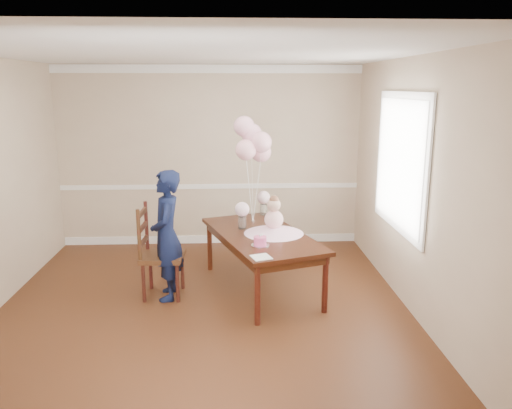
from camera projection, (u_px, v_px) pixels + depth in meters
name	position (u px, v px, depth m)	size (l,w,h in m)	color
floor	(203.00, 313.00, 5.37)	(4.50, 5.00, 0.00)	#371B0D
ceiling	(196.00, 52.00, 4.75)	(4.50, 5.00, 0.02)	white
wall_back	(210.00, 157.00, 7.49)	(4.50, 0.02, 2.70)	tan
wall_front	(170.00, 288.00, 2.63)	(4.50, 0.02, 2.70)	tan
wall_right	(417.00, 189.00, 5.17)	(0.02, 5.00, 2.70)	tan
chair_rail_trim	(210.00, 186.00, 7.59)	(4.50, 0.02, 0.07)	white
crown_molding	(208.00, 69.00, 7.19)	(4.50, 0.02, 0.12)	white
baseboard_trim	(212.00, 239.00, 7.78)	(4.50, 0.02, 0.12)	white
window_frame	(401.00, 163.00, 5.61)	(0.02, 1.66, 1.56)	white
window_blinds	(399.00, 163.00, 5.60)	(0.01, 1.50, 1.40)	white
dining_table_top	(261.00, 235.00, 5.88)	(0.93, 1.86, 0.05)	black
table_apron	(261.00, 241.00, 5.90)	(0.84, 1.76, 0.09)	black
table_leg_fl	(258.00, 295.00, 5.05)	(0.06, 0.06, 0.65)	black
table_leg_fr	(325.00, 284.00, 5.33)	(0.06, 0.06, 0.65)	black
table_leg_bl	(210.00, 246.00, 6.60)	(0.06, 0.06, 0.65)	black
table_leg_br	(264.00, 240.00, 6.87)	(0.06, 0.06, 0.65)	black
baby_skirt	(274.00, 229.00, 5.87)	(0.71, 0.71, 0.09)	#F7B6D8
baby_torso	(274.00, 220.00, 5.85)	(0.22, 0.22, 0.22)	#FFA1CA
baby_head	(274.00, 205.00, 5.81)	(0.16, 0.16, 0.16)	#D3AB92
baby_hair	(274.00, 200.00, 5.79)	(0.11, 0.11, 0.11)	brown
cake_platter	(260.00, 245.00, 5.43)	(0.20, 0.20, 0.01)	silver
birthday_cake	(260.00, 241.00, 5.42)	(0.14, 0.14, 0.09)	#F04B92
cake_flower_a	(260.00, 235.00, 5.41)	(0.03, 0.03, 0.03)	white
cake_flower_b	(262.00, 235.00, 5.43)	(0.03, 0.03, 0.03)	white
rose_vase_near	(242.00, 223.00, 6.06)	(0.09, 0.09, 0.15)	silver
roses_near	(242.00, 209.00, 6.02)	(0.18, 0.18, 0.18)	white
rose_vase_far	(263.00, 210.00, 6.70)	(0.09, 0.09, 0.15)	white
roses_far	(263.00, 197.00, 6.66)	(0.18, 0.18, 0.18)	#FFD5DD
napkin	(261.00, 257.00, 5.05)	(0.19, 0.19, 0.01)	white
balloon_weight	(253.00, 221.00, 6.37)	(0.04, 0.04, 0.02)	#B9BABE
balloon_a	(246.00, 150.00, 6.12)	(0.26, 0.26, 0.26)	#FFB4C3
balloon_b	(261.00, 142.00, 6.13)	(0.26, 0.26, 0.26)	#FFB4C9
balloon_c	(252.00, 134.00, 6.20)	(0.26, 0.26, 0.26)	#FFB4CF
balloon_d	(244.00, 126.00, 6.17)	(0.26, 0.26, 0.26)	#FCB3CE
balloon_e	(261.00, 152.00, 6.28)	(0.26, 0.26, 0.26)	#FFB4C6
balloon_ribbon_a	(249.00, 192.00, 6.26)	(0.00, 0.00, 0.78)	white
balloon_ribbon_b	(257.00, 188.00, 6.26)	(0.00, 0.00, 0.87)	white
balloon_ribbon_c	(252.00, 183.00, 6.30)	(0.00, 0.00, 0.97)	white
balloon_ribbon_d	(249.00, 180.00, 6.28)	(0.00, 0.00, 1.06)	white
balloon_ribbon_e	(257.00, 192.00, 6.34)	(0.00, 0.00, 0.73)	white
dining_chair_seat	(163.00, 256.00, 5.74)	(0.47, 0.47, 0.05)	#3A1F0F
chair_leg_fl	(144.00, 283.00, 5.61)	(0.04, 0.04, 0.46)	black
chair_leg_fr	(177.00, 283.00, 5.61)	(0.04, 0.04, 0.46)	black
chair_leg_bl	(151.00, 271.00, 5.98)	(0.04, 0.04, 0.46)	#3C1310
chair_leg_br	(182.00, 271.00, 5.98)	(0.04, 0.04, 0.46)	#3A1610
chair_back_post_l	(139.00, 236.00, 5.48)	(0.04, 0.04, 0.59)	#391F0F
chair_back_post_r	(146.00, 226.00, 5.85)	(0.04, 0.04, 0.59)	#35110E
chair_slat_low	(143.00, 241.00, 5.70)	(0.03, 0.42, 0.05)	#3A1A0F
chair_slat_mid	(143.00, 227.00, 5.66)	(0.03, 0.42, 0.05)	#3D1910
chair_slat_top	(142.00, 213.00, 5.62)	(0.03, 0.42, 0.05)	#391B0F
woman	(167.00, 235.00, 5.63)	(0.54, 0.36, 1.49)	black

